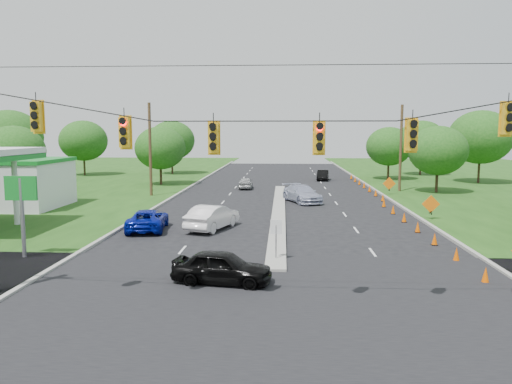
{
  "coord_description": "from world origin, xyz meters",
  "views": [
    {
      "loc": [
        0.32,
        -17.56,
        6.26
      ],
      "look_at": [
        -1.23,
        10.84,
        2.8
      ],
      "focal_mm": 35.0,
      "sensor_mm": 36.0,
      "label": 1
    }
  ],
  "objects": [
    {
      "name": "work_sign_2",
      "position": [
        10.8,
        32.0,
        1.09
      ],
      "size": [
        1.27,
        0.58,
        1.37
      ],
      "color": "black",
      "rests_on": "ground"
    },
    {
      "name": "cone_6",
      "position": [
        8.73,
        24.0,
        0.35
      ],
      "size": [
        0.32,
        0.32,
        0.7
      ],
      "primitive_type": "cone",
      "color": "#E45400",
      "rests_on": "ground"
    },
    {
      "name": "cone_2",
      "position": [
        8.73,
        10.0,
        0.35
      ],
      "size": [
        0.32,
        0.32,
        0.7
      ],
      "primitive_type": "cone",
      "color": "#E45400",
      "rests_on": "ground"
    },
    {
      "name": "cone_3",
      "position": [
        8.73,
        13.5,
        0.35
      ],
      "size": [
        0.32,
        0.32,
        0.7
      ],
      "primitive_type": "cone",
      "color": "#E45400",
      "rests_on": "ground"
    },
    {
      "name": "tree_2",
      "position": [
        -26.0,
        30.0,
        4.34
      ],
      "size": [
        5.88,
        5.88,
        6.86
      ],
      "color": "black",
      "rests_on": "ground"
    },
    {
      "name": "tree_6",
      "position": [
        -16.0,
        55.0,
        4.96
      ],
      "size": [
        6.72,
        6.72,
        7.84
      ],
      "color": "black",
      "rests_on": "ground"
    },
    {
      "name": "median",
      "position": [
        0.0,
        21.0,
        0.0
      ],
      "size": [
        1.0,
        34.0,
        0.18
      ],
      "primitive_type": "cube",
      "color": "gray",
      "rests_on": "ground"
    },
    {
      "name": "cone_0",
      "position": [
        8.73,
        3.0,
        0.35
      ],
      "size": [
        0.32,
        0.32,
        0.7
      ],
      "primitive_type": "cone",
      "color": "#E45400",
      "rests_on": "ground"
    },
    {
      "name": "cone_10",
      "position": [
        9.33,
        38.0,
        0.35
      ],
      "size": [
        0.32,
        0.32,
        0.7
      ],
      "primitive_type": "cone",
      "color": "#E45400",
      "rests_on": "ground"
    },
    {
      "name": "cone_1",
      "position": [
        8.73,
        6.5,
        0.35
      ],
      "size": [
        0.32,
        0.32,
        0.7
      ],
      "primitive_type": "cone",
      "color": "#E45400",
      "rests_on": "ground"
    },
    {
      "name": "work_sign_1",
      "position": [
        10.8,
        18.0,
        1.09
      ],
      "size": [
        1.27,
        0.58,
        1.37
      ],
      "color": "black",
      "rests_on": "ground"
    },
    {
      "name": "white_sedan",
      "position": [
        -4.2,
        13.83,
        0.79
      ],
      "size": [
        3.15,
        5.11,
        1.59
      ],
      "primitive_type": "imported",
      "rotation": [
        0.0,
        0.0,
        2.81
      ],
      "color": "silver",
      "rests_on": "ground"
    },
    {
      "name": "utility_pole_far_right",
      "position": [
        12.5,
        35.0,
        4.5
      ],
      "size": [
        0.28,
        0.28,
        9.0
      ],
      "primitive_type": "cylinder",
      "color": "#422D1C",
      "rests_on": "ground"
    },
    {
      "name": "dark_car_receding",
      "position": [
        5.46,
        46.8,
        0.66
      ],
      "size": [
        1.9,
        4.17,
        1.33
      ],
      "primitive_type": "imported",
      "rotation": [
        0.0,
        0.0,
        -0.13
      ],
      "color": "black",
      "rests_on": "ground"
    },
    {
      "name": "tree_3",
      "position": [
        -32.0,
        40.0,
        5.58
      ],
      "size": [
        7.56,
        7.56,
        8.82
      ],
      "color": "black",
      "rests_on": "ground"
    },
    {
      "name": "silver_car_oncoming",
      "position": [
        -3.78,
        36.75,
        0.63
      ],
      "size": [
        1.56,
        3.72,
        1.26
      ],
      "primitive_type": "imported",
      "rotation": [
        0.0,
        0.0,
        3.16
      ],
      "color": "#9A9A9A",
      "rests_on": "ground"
    },
    {
      "name": "curb_right",
      "position": [
        10.1,
        30.0,
        0.0
      ],
      "size": [
        0.25,
        110.0,
        0.16
      ],
      "primitive_type": "cube",
      "color": "gray",
      "rests_on": "ground"
    },
    {
      "name": "signal_span",
      "position": [
        -0.05,
        -1.0,
        4.97
      ],
      "size": [
        25.6,
        0.32,
        9.0
      ],
      "color": "#422D1C",
      "rests_on": "ground"
    },
    {
      "name": "ground",
      "position": [
        0.0,
        0.0,
        0.0
      ],
      "size": [
        160.0,
        160.0,
        0.0
      ],
      "primitive_type": "plane",
      "color": "black",
      "rests_on": "ground"
    },
    {
      "name": "cone_4",
      "position": [
        8.73,
        17.0,
        0.35
      ],
      "size": [
        0.32,
        0.32,
        0.7
      ],
      "primitive_type": "cone",
      "color": "#E45400",
      "rests_on": "ground"
    },
    {
      "name": "median_sign",
      "position": [
        0.0,
        6.0,
        1.46
      ],
      "size": [
        0.55,
        0.06,
        2.05
      ],
      "color": "gray",
      "rests_on": "ground"
    },
    {
      "name": "cone_5",
      "position": [
        8.73,
        20.5,
        0.35
      ],
      "size": [
        0.32,
        0.32,
        0.7
      ],
      "primitive_type": "cone",
      "color": "#E45400",
      "rests_on": "ground"
    },
    {
      "name": "cone_9",
      "position": [
        9.33,
        34.5,
        0.35
      ],
      "size": [
        0.32,
        0.32,
        0.7
      ],
      "primitive_type": "cone",
      "color": "#E45400",
      "rests_on": "ground"
    },
    {
      "name": "cone_13",
      "position": [
        9.33,
        48.5,
        0.35
      ],
      "size": [
        0.32,
        0.32,
        0.7
      ],
      "primitive_type": "cone",
      "color": "#E45400",
      "rests_on": "ground"
    },
    {
      "name": "cone_8",
      "position": [
        9.33,
        31.0,
        0.35
      ],
      "size": [
        0.32,
        0.32,
        0.7
      ],
      "primitive_type": "cone",
      "color": "#E45400",
      "rests_on": "ground"
    },
    {
      "name": "blue_pickup",
      "position": [
        -8.28,
        13.34,
        0.67
      ],
      "size": [
        2.74,
        5.03,
        1.34
      ],
      "primitive_type": "imported",
      "rotation": [
        0.0,
        0.0,
        3.25
      ],
      "color": "#051396",
      "rests_on": "ground"
    },
    {
      "name": "black_sedan",
      "position": [
        -2.17,
        2.34,
        0.7
      ],
      "size": [
        4.33,
        2.29,
        1.4
      ],
      "primitive_type": "imported",
      "rotation": [
        0.0,
        0.0,
        1.41
      ],
      "color": "black",
      "rests_on": "ground"
    },
    {
      "name": "silver_car_far",
      "position": [
        2.02,
        26.52,
        0.76
      ],
      "size": [
        3.94,
        5.67,
        1.52
      ],
      "primitive_type": "imported",
      "rotation": [
        0.0,
        0.0,
        0.38
      ],
      "color": "#9DA2BB",
      "rests_on": "ground"
    },
    {
      "name": "tree_10",
      "position": [
        24.0,
        44.0,
        5.58
      ],
      "size": [
        7.56,
        7.56,
        8.82
      ],
      "color": "black",
      "rests_on": "ground"
    },
    {
      "name": "cone_11",
      "position": [
        9.33,
        41.5,
        0.35
      ],
      "size": [
        0.32,
        0.32,
        0.7
      ],
      "primitive_type": "cone",
      "color": "#E45400",
      "rests_on": "ground"
    },
    {
      "name": "tree_11",
      "position": [
        20.0,
        55.0,
        4.96
      ],
      "size": [
        6.72,
        6.72,
        7.84
      ],
      "color": "black",
      "rests_on": "ground"
    },
    {
      "name": "cone_12",
      "position": [
        9.33,
        45.0,
        0.35
      ],
      "size": [
        0.32,
        0.32,
        0.7
      ],
      "primitive_type": "cone",
      "color": "#E45400",
      "rests_on": "ground"
    },
    {
      "name": "cross_street",
      "position": [
        0.0,
        0.0,
        0.0
      ],
      "size": [
        160.0,
        14.0,
        0.02
      ],
      "primitive_type": "cube",
      "color": "black",
      "rests_on": "ground"
    },
    {
      "name": "tree_5",
      "position": [
        -14.0,
        40.0,
        4.34
      ],
      "size": [
        5.88,
        5.88,
        6.86
      ],
      "color": "black",
      "rests_on": "ground"
    },
    {
      "name": "tree_9",
      "position": [
        16.0,
        34.0,
        4.34
      ],
      "size": [
        5.88,
        5.88,
        6.86
      ],
      "color": "black",
      "rests_on": "ground"
    },
    {
      "name": "tree_12",
      "position": [
        14.0,
        48.0,
        4.34
      ],
      "size": [
        5.88,
        5.88,
        6.86
      ],
      "color": "black",
      "rests_on": "ground"
    },
    {
      "name": "cone_7",
      "position": [
        9.33,
        27.5,
        0.35
      ],
      "size": [
        0.32,
        0.32,
        0.7
      ],
      "primitive_type": "cone",
      "color": "#E45400",
      "rests_on": "ground"
    },
    {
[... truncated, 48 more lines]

